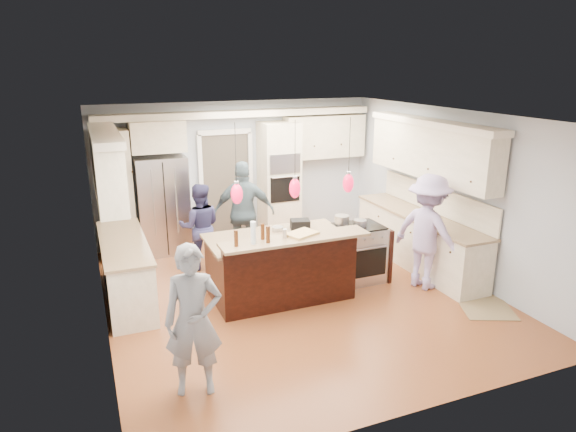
% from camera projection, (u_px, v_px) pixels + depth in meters
% --- Properties ---
extents(ground_plane, '(6.00, 6.00, 0.00)m').
position_uv_depth(ground_plane, '(297.00, 294.00, 7.85)').
color(ground_plane, '#965229').
rests_on(ground_plane, ground).
extents(room_shell, '(5.54, 6.04, 2.72)m').
position_uv_depth(room_shell, '(297.00, 178.00, 7.33)').
color(room_shell, '#B2BCC6').
rests_on(room_shell, ground).
extents(refrigerator, '(0.90, 0.70, 1.80)m').
position_uv_depth(refrigerator, '(163.00, 205.00, 9.38)').
color(refrigerator, '#B7B7BC').
rests_on(refrigerator, ground).
extents(oven_column, '(0.72, 0.69, 2.30)m').
position_uv_depth(oven_column, '(279.00, 181.00, 10.16)').
color(oven_column, '#F1E2C3').
rests_on(oven_column, ground).
extents(back_upper_cabinets, '(5.30, 0.61, 2.54)m').
position_uv_depth(back_upper_cabinets, '(202.00, 159.00, 9.55)').
color(back_upper_cabinets, '#F1E2C3').
rests_on(back_upper_cabinets, ground).
extents(right_counter_run, '(0.64, 3.10, 2.51)m').
position_uv_depth(right_counter_run, '(423.00, 207.00, 8.69)').
color(right_counter_run, '#F1E2C3').
rests_on(right_counter_run, ground).
extents(left_cabinets, '(0.64, 2.30, 2.51)m').
position_uv_depth(left_cabinets, '(119.00, 232.00, 7.38)').
color(left_cabinets, '#F1E2C3').
rests_on(left_cabinets, ground).
extents(kitchen_island, '(2.10, 1.46, 1.12)m').
position_uv_depth(kitchen_island, '(280.00, 265.00, 7.68)').
color(kitchen_island, black).
rests_on(kitchen_island, ground).
extents(island_range, '(0.82, 0.71, 0.92)m').
position_uv_depth(island_range, '(359.00, 253.00, 8.27)').
color(island_range, '#B7B7BC').
rests_on(island_range, ground).
extents(pendant_lights, '(1.75, 0.15, 1.03)m').
position_uv_depth(pendant_lights, '(295.00, 188.00, 6.79)').
color(pendant_lights, black).
rests_on(pendant_lights, ground).
extents(person_bar_end, '(0.68, 0.52, 1.66)m').
position_uv_depth(person_bar_end, '(193.00, 321.00, 5.32)').
color(person_bar_end, gray).
rests_on(person_bar_end, ground).
extents(person_far_left, '(0.83, 0.71, 1.48)m').
position_uv_depth(person_far_left, '(200.00, 227.00, 8.66)').
color(person_far_left, '#2B2A52').
rests_on(person_far_left, ground).
extents(person_far_right, '(1.13, 0.71, 1.80)m').
position_uv_depth(person_far_right, '(244.00, 213.00, 8.90)').
color(person_far_right, '#4D616B').
rests_on(person_far_right, ground).
extents(person_range_side, '(1.02, 1.32, 1.81)m').
position_uv_depth(person_range_side, '(428.00, 232.00, 7.87)').
color(person_range_side, '#AA96CA').
rests_on(person_range_side, ground).
extents(floor_rug, '(1.05, 1.21, 0.01)m').
position_uv_depth(floor_rug, '(483.00, 304.00, 7.51)').
color(floor_rug, olive).
rests_on(floor_rug, ground).
extents(water_bottle, '(0.08, 0.08, 0.31)m').
position_uv_depth(water_bottle, '(253.00, 233.00, 6.67)').
color(water_bottle, silver).
rests_on(water_bottle, kitchen_island).
extents(beer_bottle_a, '(0.06, 0.06, 0.22)m').
position_uv_depth(beer_bottle_a, '(236.00, 238.00, 6.59)').
color(beer_bottle_a, '#401E0B').
rests_on(beer_bottle_a, kitchen_island).
extents(beer_bottle_b, '(0.06, 0.06, 0.23)m').
position_uv_depth(beer_bottle_b, '(268.00, 235.00, 6.73)').
color(beer_bottle_b, '#401E0B').
rests_on(beer_bottle_b, kitchen_island).
extents(beer_bottle_c, '(0.07, 0.07, 0.22)m').
position_uv_depth(beer_bottle_c, '(263.00, 232.00, 6.86)').
color(beer_bottle_c, '#401E0B').
rests_on(beer_bottle_c, kitchen_island).
extents(drink_can, '(0.07, 0.07, 0.12)m').
position_uv_depth(drink_can, '(285.00, 233.00, 6.93)').
color(drink_can, '#B7B7BC').
rests_on(drink_can, kitchen_island).
extents(cutting_board, '(0.50, 0.44, 0.03)m').
position_uv_depth(cutting_board, '(302.00, 234.00, 7.06)').
color(cutting_board, tan).
rests_on(cutting_board, kitchen_island).
extents(pot_large, '(0.23, 0.23, 0.14)m').
position_uv_depth(pot_large, '(342.00, 220.00, 8.20)').
color(pot_large, '#B7B7BC').
rests_on(pot_large, island_range).
extents(pot_small, '(0.21, 0.21, 0.10)m').
position_uv_depth(pot_small, '(360.00, 223.00, 8.08)').
color(pot_small, '#B7B7BC').
rests_on(pot_small, island_range).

